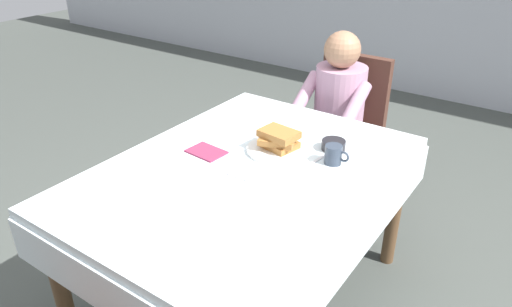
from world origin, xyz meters
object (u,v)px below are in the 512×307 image
object	(u,v)px
bowl_butter	(333,145)
fork_left_of_plate	(241,142)
breakfast_stack	(279,139)
knife_right_of_plate	(311,164)
plate_breakfast	(277,150)
chair_diner	(346,120)
cup_coffee	(334,155)
diner_person	(336,107)
spoon_near_edge	(241,178)
dining_table_main	(245,187)

from	to	relation	value
bowl_butter	fork_left_of_plate	xyz separation A→B (m)	(-0.39, -0.18, -0.02)
breakfast_stack	bowl_butter	world-z (taller)	breakfast_stack
breakfast_stack	knife_right_of_plate	world-z (taller)	breakfast_stack
breakfast_stack	knife_right_of_plate	bearing A→B (deg)	-7.49
plate_breakfast	knife_right_of_plate	distance (m)	0.19
chair_diner	knife_right_of_plate	distance (m)	1.03
bowl_butter	fork_left_of_plate	bearing A→B (deg)	-154.95
chair_diner	cup_coffee	world-z (taller)	chair_diner
chair_diner	knife_right_of_plate	size ratio (longest dim) A/B	4.65
breakfast_stack	fork_left_of_plate	distance (m)	0.20
diner_person	fork_left_of_plate	distance (m)	0.83
breakfast_stack	spoon_near_edge	world-z (taller)	breakfast_stack
plate_breakfast	knife_right_of_plate	xyz separation A→B (m)	(0.19, -0.02, -0.01)
cup_coffee	knife_right_of_plate	xyz separation A→B (m)	(-0.07, -0.06, -0.04)
spoon_near_edge	bowl_butter	bearing A→B (deg)	66.21
cup_coffee	spoon_near_edge	world-z (taller)	cup_coffee
diner_person	fork_left_of_plate	bearing A→B (deg)	82.85
plate_breakfast	breakfast_stack	size ratio (longest dim) A/B	1.49
chair_diner	fork_left_of_plate	xyz separation A→B (m)	(-0.10, -0.97, 0.21)
plate_breakfast	spoon_near_edge	size ratio (longest dim) A/B	1.87
diner_person	breakfast_stack	xyz separation A→B (m)	(0.09, -0.79, 0.13)
fork_left_of_plate	knife_right_of_plate	bearing A→B (deg)	-83.67
chair_diner	spoon_near_edge	size ratio (longest dim) A/B	6.20
plate_breakfast	spoon_near_edge	bearing A→B (deg)	-87.19
bowl_butter	knife_right_of_plate	world-z (taller)	bowl_butter
dining_table_main	spoon_near_edge	bearing A→B (deg)	-64.51
knife_right_of_plate	bowl_butter	bearing A→B (deg)	2.04
bowl_butter	knife_right_of_plate	xyz separation A→B (m)	(-0.01, -0.18, -0.02)
breakfast_stack	knife_right_of_plate	xyz separation A→B (m)	(0.19, -0.02, -0.06)
cup_coffee	breakfast_stack	bearing A→B (deg)	-171.35
dining_table_main	diner_person	xyz separation A→B (m)	(-0.07, 1.01, 0.02)
chair_diner	plate_breakfast	xyz separation A→B (m)	(0.09, -0.95, 0.22)
plate_breakfast	fork_left_of_plate	distance (m)	0.19
chair_diner	spoon_near_edge	distance (m)	1.27
dining_table_main	breakfast_stack	distance (m)	0.27
chair_diner	knife_right_of_plate	xyz separation A→B (m)	(0.28, -0.97, 0.21)
cup_coffee	fork_left_of_plate	size ratio (longest dim) A/B	0.63
breakfast_stack	spoon_near_edge	size ratio (longest dim) A/B	1.25
dining_table_main	diner_person	world-z (taller)	diner_person
dining_table_main	cup_coffee	distance (m)	0.41
dining_table_main	breakfast_stack	bearing A→B (deg)	83.23
chair_diner	diner_person	xyz separation A→B (m)	(-0.00, -0.16, 0.14)
diner_person	knife_right_of_plate	bearing A→B (deg)	108.80
bowl_butter	breakfast_stack	bearing A→B (deg)	-141.30
fork_left_of_plate	knife_right_of_plate	size ratio (longest dim) A/B	0.90
knife_right_of_plate	spoon_near_edge	bearing A→B (deg)	153.73
bowl_butter	spoon_near_edge	distance (m)	0.50
plate_breakfast	fork_left_of_plate	size ratio (longest dim) A/B	1.56
cup_coffee	knife_right_of_plate	size ratio (longest dim) A/B	0.57
fork_left_of_plate	knife_right_of_plate	distance (m)	0.38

